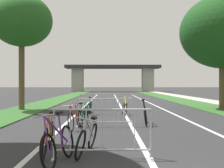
# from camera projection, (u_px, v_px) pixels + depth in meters

# --- Properties ---
(grass_verge_left) EXTENTS (2.53, 70.68, 0.05)m
(grass_verge_left) POSITION_uv_depth(u_px,v_px,m) (62.00, 98.00, 31.58)
(grass_verge_left) COLOR #2D5B26
(grass_verge_left) RESTS_ON ground
(grass_verge_right) EXTENTS (2.53, 70.68, 0.05)m
(grass_verge_right) POSITION_uv_depth(u_px,v_px,m) (171.00, 98.00, 31.71)
(grass_verge_right) COLOR #2D5B26
(grass_verge_right) RESTS_ON ground
(sidewalk_path_right) EXTENTS (1.88, 70.68, 0.08)m
(sidewalk_path_right) POSITION_uv_depth(u_px,v_px,m) (192.00, 98.00, 31.74)
(sidewalk_path_right) COLOR #ADA89E
(sidewalk_path_right) RESTS_ON ground
(lane_stripe_center) EXTENTS (0.14, 40.89, 0.01)m
(lane_stripe_center) POSITION_uv_depth(u_px,v_px,m) (119.00, 104.00, 23.18)
(lane_stripe_center) COLOR silver
(lane_stripe_center) RESTS_ON ground
(lane_stripe_right_lane) EXTENTS (0.14, 40.89, 0.01)m
(lane_stripe_right_lane) POSITION_uv_depth(u_px,v_px,m) (152.00, 104.00, 23.21)
(lane_stripe_right_lane) COLOR silver
(lane_stripe_right_lane) RESTS_ON ground
(lane_stripe_left_lane) EXTENTS (0.14, 40.89, 0.01)m
(lane_stripe_left_lane) POSITION_uv_depth(u_px,v_px,m) (87.00, 104.00, 23.15)
(lane_stripe_left_lane) COLOR silver
(lane_stripe_left_lane) RESTS_ON ground
(overpass_bridge) EXTENTS (19.55, 4.40, 5.49)m
(overpass_bridge) POSITION_uv_depth(u_px,v_px,m) (113.00, 73.00, 61.15)
(overpass_bridge) COLOR #2D2D30
(overpass_bridge) RESTS_ON ground
(tree_left_pine_near) EXTENTS (3.67, 3.67, 6.94)m
(tree_left_pine_near) POSITION_uv_depth(u_px,v_px,m) (22.00, 21.00, 17.62)
(tree_left_pine_near) COLOR brown
(tree_left_pine_near) RESTS_ON ground
(tree_right_oak_mid) EXTENTS (5.28, 5.28, 7.02)m
(tree_right_oak_mid) POSITION_uv_depth(u_px,v_px,m) (223.00, 32.00, 18.01)
(tree_right_oak_mid) COLOR brown
(tree_right_oak_mid) RESTS_ON ground
(crowd_barrier_nearest) EXTENTS (2.10, 0.47, 1.05)m
(crowd_barrier_nearest) POSITION_uv_depth(u_px,v_px,m) (103.00, 134.00, 6.18)
(crowd_barrier_nearest) COLOR #ADADB2
(crowd_barrier_nearest) RESTS_ON ground
(crowd_barrier_second) EXTENTS (2.10, 0.48, 1.05)m
(crowd_barrier_second) POSITION_uv_depth(u_px,v_px,m) (105.00, 113.00, 10.76)
(crowd_barrier_second) COLOR #ADADB2
(crowd_barrier_second) RESTS_ON ground
(crowd_barrier_third) EXTENTS (2.12, 0.55, 1.05)m
(crowd_barrier_third) POSITION_uv_depth(u_px,v_px,m) (99.00, 104.00, 15.34)
(crowd_barrier_third) COLOR #ADADB2
(crowd_barrier_third) RESTS_ON ground
(bicycle_purple_0) EXTENTS (0.65, 1.72, 1.04)m
(bicycle_purple_0) POSITION_uv_depth(u_px,v_px,m) (58.00, 144.00, 5.77)
(bicycle_purple_0) COLOR black
(bicycle_purple_0) RESTS_ON ground
(bicycle_teal_1) EXTENTS (0.49, 1.61, 0.95)m
(bicycle_teal_1) POSITION_uv_depth(u_px,v_px,m) (89.00, 108.00, 14.97)
(bicycle_teal_1) COLOR black
(bicycle_teal_1) RESTS_ON ground
(bicycle_green_2) EXTENTS (0.55, 1.63, 0.91)m
(bicycle_green_2) POSITION_uv_depth(u_px,v_px,m) (83.00, 115.00, 11.19)
(bicycle_green_2) COLOR black
(bicycle_green_2) RESTS_ON ground
(bicycle_red_3) EXTENTS (0.58, 1.65, 0.89)m
(bicycle_red_3) POSITION_uv_depth(u_px,v_px,m) (75.00, 119.00, 10.21)
(bicycle_red_3) COLOR black
(bicycle_red_3) RESTS_ON ground
(bicycle_yellow_4) EXTENTS (0.54, 1.71, 0.95)m
(bicycle_yellow_4) POSITION_uv_depth(u_px,v_px,m) (125.00, 108.00, 14.88)
(bicycle_yellow_4) COLOR black
(bicycle_yellow_4) RESTS_ON ground
(bicycle_black_5) EXTENTS (0.47, 1.65, 1.00)m
(bicycle_black_5) POSITION_uv_depth(u_px,v_px,m) (145.00, 115.00, 11.34)
(bicycle_black_5) COLOR black
(bicycle_black_5) RESTS_ON ground
(bicycle_silver_6) EXTENTS (0.50, 1.70, 0.90)m
(bicycle_silver_6) POSITION_uv_depth(u_px,v_px,m) (87.00, 139.00, 6.52)
(bicycle_silver_6) COLOR black
(bicycle_silver_6) RESTS_ON ground
(bicycle_orange_7) EXTENTS (0.45, 1.75, 0.97)m
(bicycle_orange_7) POSITION_uv_depth(u_px,v_px,m) (48.00, 138.00, 6.53)
(bicycle_orange_7) COLOR black
(bicycle_orange_7) RESTS_ON ground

